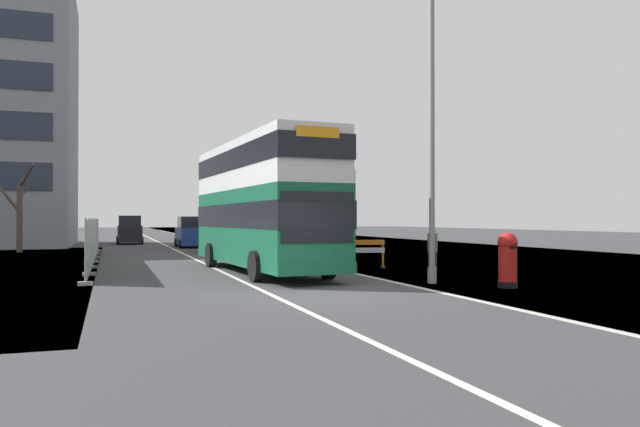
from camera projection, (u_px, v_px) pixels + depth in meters
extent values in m
cube|color=#38383A|center=(318.00, 297.00, 16.00)|extent=(140.00, 280.00, 0.10)
cube|color=#B2AFA8|center=(431.00, 291.00, 17.09)|extent=(0.24, 196.00, 0.01)
cube|color=silver|center=(276.00, 297.00, 15.62)|extent=(0.16, 168.00, 0.01)
cube|color=#145638|center=(261.00, 227.00, 23.09)|extent=(3.19, 11.31, 2.74)
cube|color=silver|center=(261.00, 185.00, 23.11)|extent=(3.19, 11.31, 0.40)
cube|color=silver|center=(261.00, 162.00, 23.12)|extent=(3.16, 11.20, 1.40)
cube|color=black|center=(261.00, 216.00, 23.10)|extent=(3.23, 11.43, 0.88)
cube|color=black|center=(261.00, 162.00, 23.12)|extent=(3.21, 11.37, 0.77)
cube|color=black|center=(318.00, 217.00, 17.92)|extent=(2.29, 0.20, 1.51)
cube|color=orange|center=(318.00, 132.00, 17.94)|extent=(1.37, 0.15, 0.32)
cube|color=#145638|center=(261.00, 258.00, 23.08)|extent=(3.23, 11.43, 0.36)
cylinder|color=black|center=(256.00, 266.00, 19.40)|extent=(0.36, 1.02, 1.00)
cylinder|color=black|center=(328.00, 264.00, 20.36)|extent=(0.36, 1.02, 1.00)
cylinder|color=black|center=(211.00, 255.00, 25.44)|extent=(0.36, 1.02, 1.00)
cylinder|color=black|center=(268.00, 254.00, 26.40)|extent=(0.36, 1.02, 1.00)
cylinder|color=gray|center=(432.00, 137.00, 19.02)|extent=(0.18, 0.18, 9.11)
cylinder|color=gray|center=(432.00, 275.00, 18.98)|extent=(0.29, 0.29, 0.50)
cylinder|color=black|center=(508.00, 285.00, 17.79)|extent=(0.56, 0.56, 0.18)
cylinder|color=red|center=(508.00, 262.00, 17.80)|extent=(0.52, 0.52, 1.14)
sphere|color=red|center=(508.00, 242.00, 17.81)|extent=(0.58, 0.58, 0.58)
cube|color=black|center=(513.00, 247.00, 17.55)|extent=(0.22, 0.03, 0.07)
cube|color=orange|center=(367.00, 242.00, 24.75)|extent=(1.41, 0.40, 0.20)
cube|color=white|center=(367.00, 250.00, 24.74)|extent=(1.41, 0.40, 0.20)
cube|color=orange|center=(352.00, 255.00, 24.67)|extent=(0.08, 0.08, 1.06)
cube|color=black|center=(352.00, 268.00, 24.67)|extent=(0.24, 0.46, 0.08)
cube|color=orange|center=(383.00, 255.00, 24.81)|extent=(0.08, 0.08, 1.06)
cube|color=black|center=(383.00, 267.00, 24.80)|extent=(0.24, 0.46, 0.08)
cube|color=#A8AAAD|center=(87.00, 249.00, 19.96)|extent=(0.04, 3.26, 1.93)
cube|color=#A8AAAD|center=(91.00, 245.00, 23.18)|extent=(0.04, 3.26, 1.93)
cube|color=#A8AAAD|center=(93.00, 242.00, 26.39)|extent=(0.04, 3.26, 1.93)
cube|color=#A8AAAD|center=(95.00, 239.00, 29.60)|extent=(0.04, 3.26, 1.93)
cube|color=#A8AAAD|center=(96.00, 237.00, 32.82)|extent=(0.04, 3.26, 1.93)
cube|color=#A8AAAD|center=(97.00, 236.00, 36.03)|extent=(0.04, 3.26, 1.93)
cylinder|color=#939699|center=(85.00, 252.00, 18.36)|extent=(0.06, 0.06, 2.03)
cube|color=gray|center=(85.00, 284.00, 18.35)|extent=(0.44, 0.20, 0.12)
cylinder|color=#939699|center=(89.00, 247.00, 21.57)|extent=(0.06, 0.06, 2.03)
cube|color=gray|center=(89.00, 274.00, 21.56)|extent=(0.44, 0.20, 0.12)
cylinder|color=#939699|center=(92.00, 243.00, 24.78)|extent=(0.06, 0.06, 2.03)
cube|color=gray|center=(92.00, 267.00, 24.77)|extent=(0.44, 0.20, 0.12)
cylinder|color=#939699|center=(94.00, 241.00, 28.00)|extent=(0.06, 0.06, 2.03)
cube|color=gray|center=(94.00, 261.00, 27.99)|extent=(0.44, 0.20, 0.12)
cylinder|color=#939699|center=(95.00, 238.00, 31.21)|extent=(0.06, 0.06, 2.03)
cube|color=gray|center=(95.00, 257.00, 31.20)|extent=(0.44, 0.20, 0.12)
cylinder|color=#939699|center=(97.00, 237.00, 34.42)|extent=(0.06, 0.06, 2.03)
cube|color=gray|center=(97.00, 253.00, 34.41)|extent=(0.44, 0.20, 0.12)
cylinder|color=#939699|center=(98.00, 235.00, 37.64)|extent=(0.06, 0.06, 2.03)
cube|color=gray|center=(98.00, 251.00, 37.63)|extent=(0.44, 0.20, 0.12)
cube|color=black|center=(221.00, 240.00, 37.18)|extent=(1.84, 4.34, 1.11)
cube|color=black|center=(221.00, 225.00, 37.19)|extent=(1.70, 2.39, 0.66)
cylinder|color=black|center=(232.00, 246.00, 38.75)|extent=(0.20, 0.60, 0.60)
cylinder|color=black|center=(202.00, 246.00, 38.15)|extent=(0.20, 0.60, 0.60)
cylinder|color=black|center=(240.00, 248.00, 36.20)|extent=(0.20, 0.60, 0.60)
cylinder|color=black|center=(209.00, 248.00, 35.60)|extent=(0.20, 0.60, 0.60)
cube|color=navy|center=(191.00, 236.00, 43.34)|extent=(1.83, 4.51, 1.20)
cube|color=black|center=(191.00, 222.00, 43.35)|extent=(1.68, 2.48, 0.80)
cylinder|color=black|center=(201.00, 242.00, 44.96)|extent=(0.20, 0.60, 0.60)
cylinder|color=black|center=(176.00, 242.00, 44.36)|extent=(0.20, 0.60, 0.60)
cylinder|color=black|center=(207.00, 244.00, 42.32)|extent=(0.20, 0.60, 0.60)
cylinder|color=black|center=(180.00, 244.00, 41.72)|extent=(0.20, 0.60, 0.60)
cube|color=black|center=(130.00, 234.00, 49.30)|extent=(1.83, 3.95, 1.30)
cube|color=black|center=(130.00, 221.00, 49.31)|extent=(1.68, 2.17, 0.80)
cylinder|color=black|center=(141.00, 240.00, 50.75)|extent=(0.20, 0.60, 0.60)
cylinder|color=black|center=(117.00, 240.00, 50.16)|extent=(0.20, 0.60, 0.60)
cylinder|color=black|center=(142.00, 241.00, 48.44)|extent=(0.20, 0.60, 0.60)
cylinder|color=black|center=(118.00, 241.00, 47.84)|extent=(0.20, 0.60, 0.60)
cylinder|color=#4C3D2D|center=(20.00, 218.00, 36.85)|extent=(0.33, 0.33, 4.19)
cylinder|color=#4C3D2D|center=(27.00, 190.00, 37.10)|extent=(0.91, 0.33, 0.97)
cylinder|color=#4C3D2D|center=(21.00, 184.00, 37.32)|extent=(0.20, 1.03, 0.89)
cylinder|color=#4C3D2D|center=(8.00, 197.00, 36.86)|extent=(1.56, 0.67, 1.86)
cylinder|color=#4C3D2D|center=(13.00, 205.00, 36.56)|extent=(0.83, 0.56, 1.07)
cylinder|color=#4C3D2D|center=(26.00, 176.00, 36.37)|extent=(1.07, 1.53, 1.39)
cylinder|color=#4C3D2D|center=(17.00, 222.00, 59.59)|extent=(0.31, 0.31, 3.42)
cylinder|color=#4C3D2D|center=(27.00, 202.00, 59.82)|extent=(1.78, 0.28, 1.69)
cylinder|color=#4C3D2D|center=(21.00, 212.00, 60.12)|extent=(0.70, 1.04, 1.08)
cylinder|color=#4C3D2D|center=(17.00, 204.00, 59.98)|extent=(0.38, 1.01, 1.22)
cylinder|color=#4C3D2D|center=(11.00, 202.00, 59.72)|extent=(1.34, 0.80, 1.48)
cylinder|color=#4C3D2D|center=(11.00, 209.00, 59.05)|extent=(1.21, 0.97, 1.18)
cylinder|color=#4C3D2D|center=(16.00, 205.00, 59.00)|extent=(0.28, 1.31, 1.48)
cylinder|color=#4C3D2D|center=(23.00, 215.00, 59.23)|extent=(1.29, 1.34, 1.09)
cylinder|color=#2D3342|center=(433.00, 265.00, 20.77)|extent=(0.29, 0.29, 0.89)
cylinder|color=#51704C|center=(432.00, 243.00, 20.78)|extent=(0.34, 0.34, 0.63)
sphere|color=tan|center=(432.00, 230.00, 20.78)|extent=(0.22, 0.22, 0.22)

